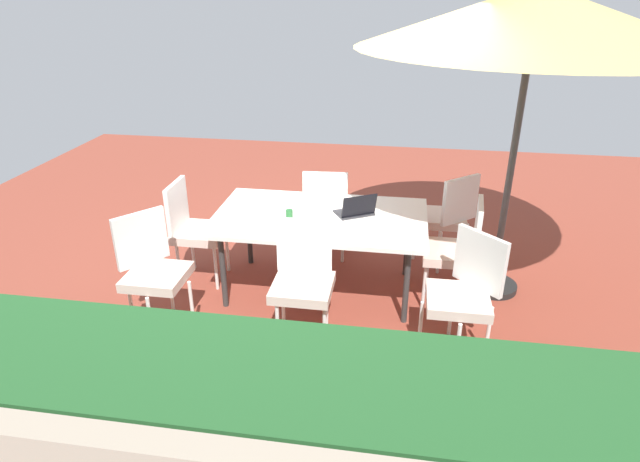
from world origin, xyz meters
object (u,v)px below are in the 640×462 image
object	(u,v)px
chair_east	(194,226)
laptop	(356,210)
chair_north	(303,277)
chair_southwest	(447,214)
chair_northeast	(153,267)
dining_table	(320,221)
chair_west	(457,247)
chair_northwest	(464,290)
chair_south	(326,208)
patio_umbrella	(535,18)
cup	(289,215)

from	to	relation	value
chair_east	laptop	xyz separation A→B (m)	(-1.52, -0.03, 0.25)
chair_north	chair_southwest	bearing A→B (deg)	44.80
chair_east	chair_northeast	bearing A→B (deg)	176.14
dining_table	chair_west	bearing A→B (deg)	178.65
chair_northwest	chair_southwest	size ratio (longest dim) A/B	1.00
chair_east	laptop	size ratio (longest dim) A/B	2.45
chair_south	chair_east	size ratio (longest dim) A/B	1.00
patio_umbrella	chair_northeast	xyz separation A→B (m)	(2.86, 1.05, -1.84)
chair_west	chair_northwest	bearing A→B (deg)	5.78
patio_umbrella	chair_southwest	distance (m)	1.94
chair_east	cup	xyz separation A→B (m)	(-0.96, 0.18, 0.26)
dining_table	chair_southwest	bearing A→B (deg)	-149.08
patio_umbrella	chair_north	bearing A→B (deg)	31.71
dining_table	chair_west	size ratio (longest dim) A/B	1.92
chair_west	chair_southwest	bearing A→B (deg)	-170.41
chair_south	chair_west	bearing A→B (deg)	146.81
chair_west	laptop	distance (m)	0.94
chair_north	laptop	size ratio (longest dim) A/B	2.45
dining_table	chair_northwest	world-z (taller)	chair_northwest
chair_south	chair_southwest	distance (m)	1.21
chair_northeast	dining_table	bearing A→B (deg)	-19.15
chair_northwest	dining_table	bearing A→B (deg)	-167.96
patio_umbrella	chair_south	world-z (taller)	patio_umbrella
chair_south	cup	distance (m)	0.90
chair_northeast	chair_south	bearing A→B (deg)	-0.60
chair_northeast	chair_southwest	bearing A→B (deg)	-19.67
patio_umbrella	chair_north	world-z (taller)	patio_umbrella
patio_umbrella	chair_southwest	world-z (taller)	patio_umbrella
chair_north	laptop	distance (m)	0.90
chair_northwest	chair_north	bearing A→B (deg)	-136.66
chair_south	chair_southwest	world-z (taller)	same
chair_southwest	laptop	xyz separation A→B (m)	(0.85, 0.64, 0.25)
chair_north	cup	xyz separation A→B (m)	(0.23, -0.58, 0.26)
dining_table	chair_west	distance (m)	1.22
cup	chair_northeast	bearing A→B (deg)	31.84
patio_umbrella	chair_west	distance (m)	1.91
patio_umbrella	chair_northeast	bearing A→B (deg)	20.09
laptop	cup	distance (m)	0.60
chair_northwest	chair_east	bearing A→B (deg)	-153.98
chair_north	chair_northeast	distance (m)	1.23
chair_west	chair_north	bearing A→B (deg)	-53.96
chair_southwest	chair_east	distance (m)	2.46
chair_east	chair_south	bearing A→B (deg)	-61.59
chair_northeast	cup	distance (m)	1.21
patio_umbrella	chair_northwest	bearing A→B (deg)	68.39
chair_north	chair_southwest	size ratio (longest dim) A/B	1.00
chair_south	chair_southwest	size ratio (longest dim) A/B	1.00
dining_table	chair_northeast	world-z (taller)	chair_northeast
chair_northwest	cup	size ratio (longest dim) A/B	9.55
chair_north	chair_northwest	distance (m)	1.23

